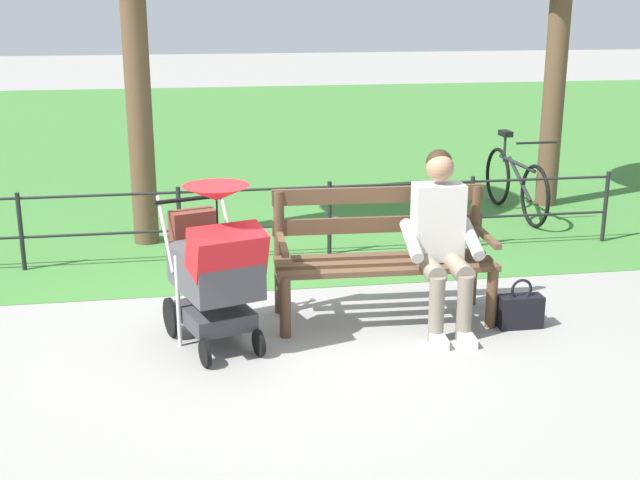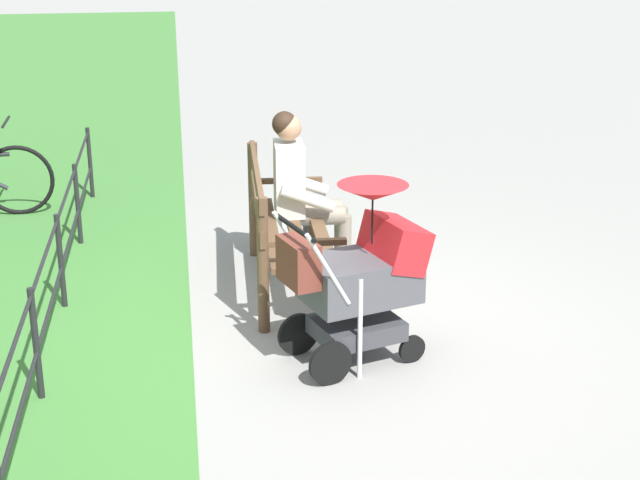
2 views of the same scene
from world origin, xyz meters
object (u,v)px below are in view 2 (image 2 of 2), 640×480
object	(u,v)px
park_bench	(280,222)
handbag	(313,230)
stroller	(361,272)
person_on_bench	(303,187)

from	to	relation	value
park_bench	handbag	bearing A→B (deg)	157.94
stroller	park_bench	bearing A→B (deg)	-163.32
person_on_bench	stroller	distance (m)	1.63
park_bench	person_on_bench	size ratio (longest dim) A/B	1.27
handbag	park_bench	bearing A→B (deg)	-22.06
person_on_bench	stroller	size ratio (longest dim) A/B	1.11
person_on_bench	stroller	world-z (taller)	person_on_bench
park_bench	stroller	bearing A→B (deg)	16.68
park_bench	person_on_bench	bearing A→B (deg)	149.43
park_bench	handbag	distance (m)	1.10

